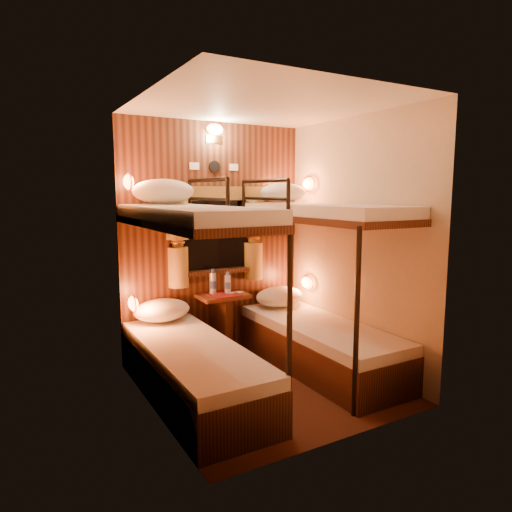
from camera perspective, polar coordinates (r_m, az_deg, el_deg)
floor at (r=4.21m, az=1.09°, el=-15.71°), size 2.10×2.10×0.00m
ceiling at (r=3.92m, az=1.19°, el=18.40°), size 2.10×2.10×0.00m
wall_back at (r=4.81m, az=-5.27°, el=2.09°), size 2.40×0.00×2.40m
wall_front at (r=3.04m, az=11.30°, el=-1.47°), size 2.40×0.00×2.40m
wall_left at (r=3.49m, az=-13.13°, el=-0.33°), size 0.00×2.40×2.40m
wall_right at (r=4.48m, az=12.21°, el=1.50°), size 0.00×2.40×2.40m
back_panel at (r=4.80m, az=-5.20°, el=2.07°), size 2.00×0.03×2.40m
bunk_left at (r=3.80m, az=-7.97°, el=-9.42°), size 0.72×1.90×1.82m
bunk_right at (r=4.43m, az=7.93°, el=-6.93°), size 0.72×1.90×1.82m
window at (r=4.77m, az=-5.04°, el=1.81°), size 1.00×0.12×0.79m
curtains at (r=4.74m, az=-4.89°, el=2.77°), size 1.10×0.22×1.00m
back_fixtures at (r=4.77m, az=-5.18°, el=14.62°), size 0.54×0.09×0.48m
reading_lamps at (r=4.49m, az=-3.43°, el=2.20°), size 2.00×0.20×1.25m
table at (r=4.78m, az=-4.15°, el=-7.53°), size 0.50×0.34×0.66m
bottle_left at (r=4.72m, az=-5.40°, el=-3.41°), size 0.08×0.08×0.26m
bottle_right at (r=4.74m, az=-3.57°, el=-3.53°), size 0.07×0.07×0.22m
sachet_a at (r=4.80m, az=-2.11°, el=-4.51°), size 0.09×0.08×0.01m
sachet_b at (r=4.76m, az=-3.12°, el=-4.63°), size 0.08×0.06×0.01m
pillow_lower_left at (r=4.51m, az=-11.70°, el=-6.64°), size 0.55×0.39×0.21m
pillow_lower_right at (r=4.99m, az=2.96°, el=-5.08°), size 0.55×0.39×0.21m
pillow_upper_left at (r=4.23m, az=-11.50°, el=7.93°), size 0.57×0.40×0.22m
pillow_upper_right at (r=4.82m, az=3.39°, el=7.92°), size 0.51×0.37×0.20m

